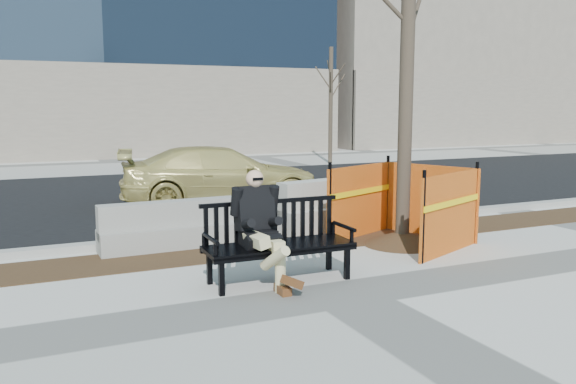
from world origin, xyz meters
name	(u,v)px	position (x,y,z in m)	size (l,w,h in m)	color
ground	(342,294)	(0.00, 0.00, 0.00)	(120.00, 120.00, 0.00)	beige
mulch_strip	(262,247)	(0.00, 2.60, 0.00)	(40.00, 1.20, 0.02)	#47301C
asphalt_street	(171,195)	(0.00, 8.80, 0.00)	(60.00, 10.40, 0.01)	black
curb	(242,233)	(0.00, 3.55, 0.06)	(60.00, 0.25, 0.12)	#9E9B93
bench	(279,282)	(-0.49, 0.79, 0.00)	(1.98, 0.71, 1.05)	black
seated_man	(258,283)	(-0.76, 0.84, 0.00)	(0.62, 1.03, 1.44)	black
tree_fence	(402,244)	(2.19, 1.87, 0.00)	(2.73, 2.73, 6.83)	orange
sedan	(222,204)	(0.77, 6.97, 0.00)	(1.87, 4.60, 1.33)	tan
jersey_barrier_left	(185,247)	(-1.11, 3.17, 0.00)	(2.71, 0.54, 0.78)	gray
jersey_barrier_right	(353,225)	(2.26, 3.54, 0.00)	(3.29, 0.66, 0.94)	#A8A69D
far_tree_right	(330,163)	(7.72, 14.54, 0.00)	(1.80, 1.80, 4.85)	#4C3F31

